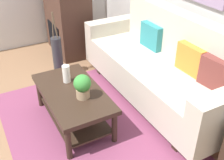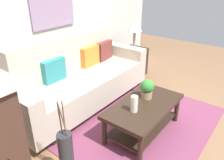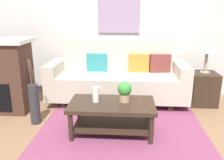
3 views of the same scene
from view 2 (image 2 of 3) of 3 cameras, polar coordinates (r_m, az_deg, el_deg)
name	(u,v)px [view 2 (image 2 of 3)]	position (r m, az deg, el deg)	size (l,w,h in m)	color
ground_plane	(173,138)	(3.04, 15.44, -14.21)	(9.00, 9.00, 0.00)	#8C6647
wall_back	(57,14)	(3.64, -14.09, 16.22)	(5.00, 0.10, 2.70)	silver
area_rug	(140,123)	(3.20, 7.12, -10.98)	(2.24, 1.74, 0.01)	#843D5B
couch	(80,80)	(3.45, -8.27, 0.13)	(2.36, 0.84, 1.08)	beige
throw_pillow_teal	(54,70)	(3.22, -14.82, 2.43)	(0.36, 0.12, 0.32)	teal
throw_pillow_orange	(90,56)	(3.68, -5.77, 6.13)	(0.36, 0.12, 0.32)	orange
throw_pillow_maroon	(104,51)	(3.94, -2.06, 7.60)	(0.36, 0.12, 0.32)	brown
coffee_table	(144,112)	(2.88, 8.16, -8.13)	(1.10, 0.60, 0.43)	#332319
tabletop_vase	(134,104)	(2.62, 5.75, -6.14)	(0.08, 0.08, 0.20)	white
potted_plant_tabletop	(147,88)	(2.89, 9.06, -2.09)	(0.18, 0.18, 0.26)	tan
side_table	(133,62)	(4.55, 5.49, 4.68)	(0.44, 0.44, 0.56)	#332319
table_lamp	(135,27)	(4.35, 5.89, 13.50)	(0.28, 0.28, 0.57)	gray
floor_vase	(67,158)	(2.32, -11.58, -19.11)	(0.14, 0.14, 0.58)	#2D2D33
floor_vase_branch_a	(64,117)	(2.03, -12.33, -9.27)	(0.01, 0.01, 0.36)	brown
floor_vase_branch_b	(60,118)	(2.02, -13.30, -9.45)	(0.01, 0.01, 0.36)	brown
floor_vase_branch_c	(62,119)	(2.00, -12.65, -9.82)	(0.01, 0.01, 0.36)	brown
framed_painting	(52,3)	(3.49, -15.14, 18.48)	(0.77, 0.03, 0.68)	gray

